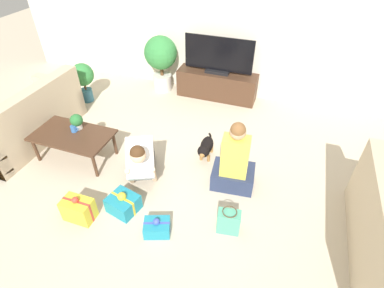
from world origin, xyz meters
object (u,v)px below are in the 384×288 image
object	(u,v)px
tv	(218,57)
tabletop_plant	(77,121)
person_kneeling	(142,160)
gift_bag_a	(229,221)
gift_box_c	(79,209)
coffee_table	(73,137)
tv_console	(217,85)
gift_box_a	(123,203)
sofa_left	(27,121)
person_sitting	(234,164)
gift_box_b	(157,227)
mug	(74,129)
potted_plant_corner_left	(83,78)
dog	(206,147)
potted_plant_back_left	(161,57)

from	to	relation	value
tv	tabletop_plant	world-z (taller)	tv
person_kneeling	tabletop_plant	world-z (taller)	person_kneeling
gift_bag_a	gift_box_c	bearing A→B (deg)	-166.41
coffee_table	tv_console	size ratio (longest dim) A/B	0.74
tabletop_plant	gift_box_a	bearing A→B (deg)	-35.10
sofa_left	gift_bag_a	size ratio (longest dim) A/B	5.58
sofa_left	person_sitting	distance (m)	3.14
gift_box_b	tabletop_plant	size ratio (longest dim) A/B	1.51
mug	coffee_table	bearing A→B (deg)	-86.79
gift_box_a	mug	size ratio (longest dim) A/B	3.18
potted_plant_corner_left	person_sitting	bearing A→B (deg)	-21.70
person_kneeling	dog	distance (m)	0.93
gift_box_b	gift_bag_a	bearing A→B (deg)	21.23
potted_plant_corner_left	gift_box_b	size ratio (longest dim) A/B	2.11
tv	potted_plant_back_left	distance (m)	1.07
dog	person_kneeling	bearing A→B (deg)	-137.65
dog	person_sitting	bearing A→B (deg)	-42.00
potted_plant_back_left	mug	distance (m)	2.22
potted_plant_corner_left	gift_bag_a	size ratio (longest dim) A/B	2.23
person_sitting	coffee_table	bearing A→B (deg)	-1.04
tv	coffee_table	bearing A→B (deg)	-120.97
coffee_table	gift_bag_a	distance (m)	2.37
tv_console	mug	distance (m)	2.64
coffee_table	person_sitting	size ratio (longest dim) A/B	1.09
tv_console	mug	world-z (taller)	mug
gift_box_c	mug	world-z (taller)	mug
tv	gift_box_a	distance (m)	3.01
sofa_left	coffee_table	world-z (taller)	sofa_left
dog	gift_box_a	size ratio (longest dim) A/B	1.43
person_kneeling	potted_plant_back_left	bearing A→B (deg)	82.77
gift_bag_a	tv_console	bearing A→B (deg)	108.36
sofa_left	tv_console	world-z (taller)	sofa_left
dog	gift_box_c	size ratio (longest dim) A/B	1.60
potted_plant_back_left	gift_box_c	size ratio (longest dim) A/B	3.01
potted_plant_corner_left	coffee_table	bearing A→B (deg)	-60.16
tv_console	gift_box_a	world-z (taller)	tv_console
gift_box_a	gift_box_c	distance (m)	0.49
tv_console	person_sitting	bearing A→B (deg)	-68.99
gift_box_a	mug	distance (m)	1.33
person_kneeling	gift_bag_a	xyz separation A→B (m)	(1.23, -0.41, -0.19)
sofa_left	mug	distance (m)	0.96
tv	dog	distance (m)	1.85
person_kneeling	tv_console	bearing A→B (deg)	57.51
potted_plant_back_left	gift_box_b	size ratio (longest dim) A/B	3.05
gift_bag_a	mug	world-z (taller)	mug
potted_plant_corner_left	person_kneeling	xyz separation A→B (m)	(1.88, -1.48, -0.12)
potted_plant_corner_left	dog	xyz separation A→B (m)	(2.51, -0.82, -0.25)
person_sitting	gift_bag_a	distance (m)	0.73
coffee_table	person_kneeling	world-z (taller)	person_kneeling
potted_plant_corner_left	gift_box_a	distance (m)	2.78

